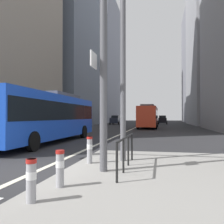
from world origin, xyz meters
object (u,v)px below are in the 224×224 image
car_receding_near (163,120)px  street_lamp_post (123,18)px  bollard_left (31,178)px  bollard_back (90,148)px  bollard_right (60,166)px  city_bus_red_receding (148,116)px  city_bus_blue_oncoming (48,115)px  car_oncoming_mid (116,120)px  traffic_signal_gantry (42,40)px

car_receding_near → street_lamp_post: (-1.78, -46.71, 4.29)m
bollard_left → bollard_back: bearing=90.3°
bollard_right → bollard_back: bearing=92.9°
city_bus_red_receding → car_receding_near: city_bus_red_receding is taller
city_bus_red_receding → bollard_left: size_ratio=13.38×
city_bus_blue_oncoming → car_oncoming_mid: bearing=93.5°
car_oncoming_mid → traffic_signal_gantry: (6.03, -44.78, 3.11)m
city_bus_red_receding → traffic_signal_gantry: size_ratio=1.79×
city_bus_blue_oncoming → traffic_signal_gantry: traffic_signal_gantry is taller
bollard_left → car_receding_near: bearing=86.9°
city_bus_blue_oncoming → city_bus_red_receding: (5.56, 21.24, -0.00)m
traffic_signal_gantry → bollard_right: size_ratio=7.26×
bollard_left → car_oncoming_mid: bearing=98.7°
car_oncoming_mid → car_receding_near: bearing=20.2°
city_bus_blue_oncoming → traffic_signal_gantry: bearing=-64.7°
street_lamp_post → bollard_back: bearing=-145.9°
car_oncoming_mid → bollard_back: bearing=-80.6°
traffic_signal_gantry → bollard_left: bearing=-65.6°
traffic_signal_gantry → street_lamp_post: (2.25, 1.76, 1.18)m
street_lamp_post → bollard_back: (-1.04, -0.70, -4.63)m
bollard_right → city_bus_blue_oncoming: bearing=117.9°
traffic_signal_gantry → bollard_back: size_ratio=6.67×
street_lamp_post → city_bus_red_receding: bearing=91.0°
bollard_right → bollard_back: 2.77m
car_oncoming_mid → bollard_back: car_oncoming_mid is taller
city_bus_red_receding → bollard_left: city_bus_red_receding is taller
city_bus_blue_oncoming → street_lamp_post: 9.31m
car_oncoming_mid → traffic_signal_gantry: traffic_signal_gantry is taller
bollard_left → city_bus_red_receding: bearing=89.0°
city_bus_blue_oncoming → bollard_back: bearing=-54.2°
bollard_right → street_lamp_post: bearing=75.6°
car_oncoming_mid → car_receding_near: (10.06, 3.69, -0.00)m
street_lamp_post → bollard_back: 4.80m
car_oncoming_mid → street_lamp_post: bearing=-79.1°
street_lamp_post → bollard_right: bearing=-104.4°
car_oncoming_mid → car_receding_near: size_ratio=1.10×
city_bus_red_receding → traffic_signal_gantry: traffic_signal_gantry is taller
city_bus_red_receding → car_oncoming_mid: 17.44m
car_receding_near → bollard_back: 47.49m
street_lamp_post → bollard_right: size_ratio=9.68×
car_receding_near → bollard_back: (-2.82, -47.41, -0.34)m
street_lamp_post → bollard_left: size_ratio=9.98×
traffic_signal_gantry → car_oncoming_mid: bearing=97.7°
street_lamp_post → bollard_left: 6.56m
bollard_left → traffic_signal_gantry: bearing=114.4°
car_receding_near → bollard_left: 51.27m
bollard_right → car_receding_near: bearing=86.9°
city_bus_blue_oncoming → bollard_right: city_bus_blue_oncoming is taller
traffic_signal_gantry → bollard_back: traffic_signal_gantry is taller
city_bus_blue_oncoming → car_receding_near: 41.25m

